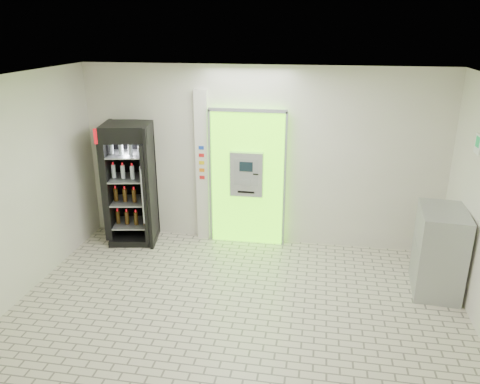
# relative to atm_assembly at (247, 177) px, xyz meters

# --- Properties ---
(ground) EXTENTS (6.00, 6.00, 0.00)m
(ground) POSITION_rel_atm_assembly_xyz_m (0.20, -2.41, -1.17)
(ground) COLOR #C0B59F
(ground) RESTS_ON ground
(room_shell) EXTENTS (6.00, 6.00, 6.00)m
(room_shell) POSITION_rel_atm_assembly_xyz_m (0.20, -2.41, 0.67)
(room_shell) COLOR silver
(room_shell) RESTS_ON ground
(atm_assembly) EXTENTS (1.30, 0.24, 2.33)m
(atm_assembly) POSITION_rel_atm_assembly_xyz_m (0.00, 0.00, 0.00)
(atm_assembly) COLOR #63F010
(atm_assembly) RESTS_ON ground
(pillar) EXTENTS (0.22, 0.11, 2.60)m
(pillar) POSITION_rel_atm_assembly_xyz_m (-0.78, 0.04, 0.13)
(pillar) COLOR silver
(pillar) RESTS_ON ground
(beverage_cooler) EXTENTS (0.89, 0.84, 2.07)m
(beverage_cooler) POSITION_rel_atm_assembly_xyz_m (-1.96, -0.26, -0.18)
(beverage_cooler) COLOR black
(beverage_cooler) RESTS_ON ground
(steel_cabinet) EXTENTS (0.69, 0.96, 1.21)m
(steel_cabinet) POSITION_rel_atm_assembly_xyz_m (2.89, -1.13, -0.56)
(steel_cabinet) COLOR #9C9FA3
(steel_cabinet) RESTS_ON ground
(exit_sign) EXTENTS (0.02, 0.22, 0.26)m
(exit_sign) POSITION_rel_atm_assembly_xyz_m (3.19, -1.01, 0.95)
(exit_sign) COLOR white
(exit_sign) RESTS_ON room_shell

